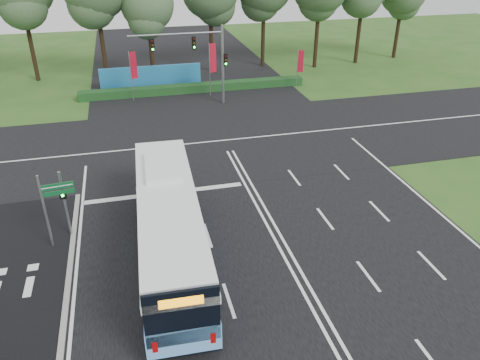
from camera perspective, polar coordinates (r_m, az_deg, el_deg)
name	(u,v)px	position (r m, az deg, el deg)	size (l,w,h in m)	color
ground	(268,228)	(25.32, 3.43, -5.80)	(120.00, 120.00, 0.00)	#2B531B
road_main	(268,227)	(25.31, 3.43, -5.77)	(20.00, 120.00, 0.04)	black
road_cross	(221,141)	(35.54, -2.28, 4.80)	(120.00, 14.00, 0.05)	black
bike_path	(8,305)	(22.86, -26.43, -13.53)	(5.00, 18.00, 0.06)	black
kerb_strip	(67,295)	(22.33, -20.34, -13.06)	(0.25, 18.00, 0.12)	gray
city_bus	(169,225)	(22.30, -8.61, -5.48)	(3.24, 13.22, 3.77)	#6AAFF6
pedestrian_signal	(65,202)	(25.15, -20.58, -2.55)	(0.33, 0.43, 3.73)	gray
street_sign	(51,202)	(24.35, -22.06, -2.51)	(1.58, 0.25, 4.05)	gray
banner_flag_left	(133,68)	(44.76, -12.93, 13.11)	(0.64, 0.29, 4.59)	gray
banner_flag_mid	(212,62)	(45.11, -3.44, 14.22)	(0.71, 0.27, 5.02)	gray
banner_flag_right	(300,63)	(47.40, 7.31, 13.92)	(0.55, 0.27, 3.95)	gray
traffic_light_gantry	(202,53)	(42.09, -4.61, 15.13)	(8.41, 0.28, 7.00)	gray
hedge	(195,88)	(46.99, -5.53, 11.10)	(22.00, 1.20, 0.80)	#163D1A
blue_hoarding	(151,77)	(48.80, -10.79, 12.24)	(10.00, 0.30, 2.20)	#1D6EA2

